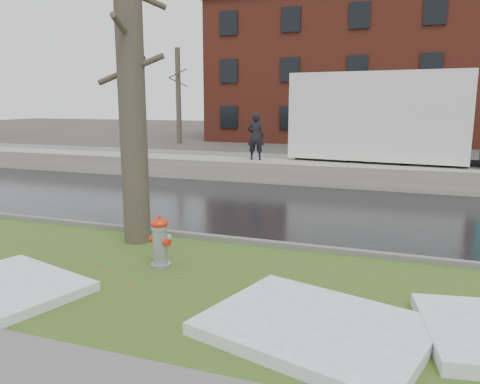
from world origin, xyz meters
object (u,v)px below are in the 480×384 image
(tree, at_px, (131,73))
(box_truck, at_px, (416,125))
(fire_hydrant, at_px, (160,240))
(worker, at_px, (256,136))

(tree, distance_m, box_truck, 11.23)
(fire_hydrant, height_order, worker, worker)
(tree, xyz_separation_m, box_truck, (5.33, 9.80, -1.34))
(tree, height_order, worker, tree)
(fire_hydrant, distance_m, box_truck, 11.84)
(worker, bearing_deg, box_truck, -175.65)
(tree, relative_size, worker, 3.87)
(fire_hydrant, relative_size, worker, 0.53)
(fire_hydrant, bearing_deg, box_truck, 86.73)
(box_truck, height_order, worker, box_truck)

